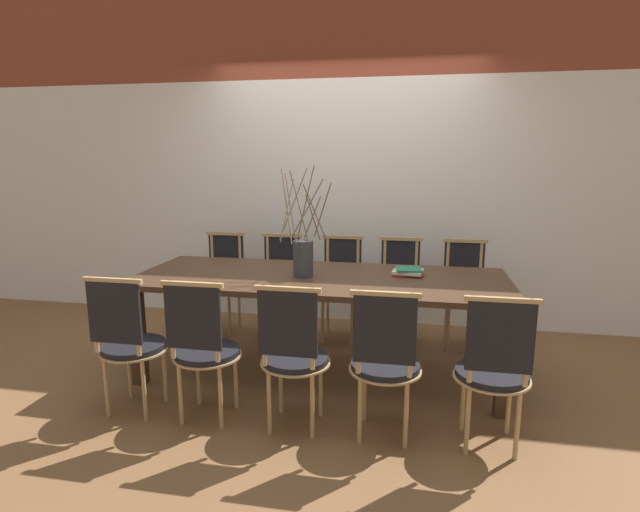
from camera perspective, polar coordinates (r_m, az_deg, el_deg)
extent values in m
plane|color=brown|center=(3.89, 0.00, -13.22)|extent=(16.00, 16.00, 0.00)
cube|color=silver|center=(4.88, 2.95, 5.99)|extent=(12.00, 0.06, 2.33)
cube|color=brown|center=(4.99, 3.15, 24.60)|extent=(12.00, 0.06, 0.87)
cube|color=#422B1C|center=(3.65, 0.00, -2.62)|extent=(2.70, 1.03, 0.04)
cube|color=#422B1C|center=(3.83, -20.11, -8.59)|extent=(0.09, 0.09, 0.72)
cube|color=#422B1C|center=(3.37, 20.34, -11.36)|extent=(0.09, 0.09, 0.72)
cube|color=#422B1C|center=(4.51, -14.79, -5.26)|extent=(0.09, 0.09, 0.72)
cube|color=#422B1C|center=(4.13, 18.51, -7.02)|extent=(0.09, 0.09, 0.72)
cylinder|color=black|center=(3.44, -20.51, -9.63)|extent=(0.40, 0.40, 0.04)
cylinder|color=tan|center=(3.45, -20.48, -9.99)|extent=(0.42, 0.42, 0.01)
cylinder|color=tan|center=(3.69, -20.97, -11.97)|extent=(0.03, 0.03, 0.41)
cylinder|color=tan|center=(3.57, -17.34, -12.54)|extent=(0.03, 0.03, 0.41)
cylinder|color=tan|center=(3.49, -23.24, -13.49)|extent=(0.03, 0.03, 0.41)
cylinder|color=tan|center=(3.36, -19.46, -14.19)|extent=(0.03, 0.03, 0.41)
cylinder|color=tan|center=(3.30, -24.41, -6.17)|extent=(0.03, 0.03, 0.47)
cylinder|color=tan|center=(3.15, -20.23, -6.65)|extent=(0.03, 0.03, 0.47)
cube|color=black|center=(3.22, -22.45, -6.03)|extent=(0.34, 0.02, 0.38)
cube|color=tan|center=(3.17, -22.67, -2.61)|extent=(0.38, 0.03, 0.03)
cylinder|color=black|center=(3.22, -12.76, -10.63)|extent=(0.40, 0.40, 0.04)
cylinder|color=tan|center=(3.23, -12.74, -11.02)|extent=(0.42, 0.42, 0.01)
cylinder|color=tan|center=(3.46, -13.74, -13.06)|extent=(0.03, 0.03, 0.41)
cylinder|color=tan|center=(3.37, -9.62, -13.60)|extent=(0.03, 0.03, 0.41)
cylinder|color=tan|center=(3.25, -15.67, -14.83)|extent=(0.03, 0.03, 0.41)
cylinder|color=tan|center=(3.16, -11.30, -15.49)|extent=(0.03, 0.03, 0.41)
cylinder|color=tan|center=(3.05, -16.65, -7.03)|extent=(0.03, 0.03, 0.47)
cylinder|color=tan|center=(2.93, -11.77, -7.51)|extent=(0.03, 0.03, 0.47)
cube|color=black|center=(2.98, -14.32, -6.87)|extent=(0.34, 0.02, 0.38)
cube|color=tan|center=(2.93, -14.47, -3.18)|extent=(0.38, 0.03, 0.03)
cylinder|color=black|center=(3.05, -2.83, -11.63)|extent=(0.40, 0.40, 0.04)
cylinder|color=tan|center=(3.06, -2.82, -12.03)|extent=(0.42, 0.42, 0.01)
cylinder|color=tan|center=(3.28, -4.51, -14.16)|extent=(0.03, 0.03, 0.41)
cylinder|color=tan|center=(3.23, 0.07, -14.58)|extent=(0.03, 0.03, 0.41)
cylinder|color=tan|center=(3.06, -5.83, -16.18)|extent=(0.03, 0.03, 0.41)
cylinder|color=tan|center=(3.01, -0.89, -16.69)|extent=(0.03, 0.03, 0.41)
cylinder|color=tan|center=(2.84, -6.45, -7.97)|extent=(0.03, 0.03, 0.47)
cylinder|color=tan|center=(2.77, -0.88, -8.38)|extent=(0.03, 0.03, 0.47)
cube|color=black|center=(2.79, -3.73, -7.76)|extent=(0.34, 0.02, 0.38)
cube|color=tan|center=(2.74, -3.76, -3.83)|extent=(0.38, 0.03, 0.03)
cylinder|color=black|center=(2.98, 7.46, -12.30)|extent=(0.40, 0.40, 0.04)
cylinder|color=tan|center=(2.99, 7.45, -12.71)|extent=(0.42, 0.42, 0.01)
cylinder|color=tan|center=(3.20, 5.11, -14.93)|extent=(0.03, 0.03, 0.41)
cylinder|color=tan|center=(3.19, 9.91, -15.15)|extent=(0.03, 0.03, 0.41)
cylinder|color=tan|center=(2.97, 4.58, -17.11)|extent=(0.03, 0.03, 0.41)
cylinder|color=tan|center=(2.96, 9.81, -17.37)|extent=(0.03, 0.03, 0.41)
cylinder|color=tan|center=(2.74, 4.44, -8.69)|extent=(0.03, 0.03, 0.47)
cylinder|color=tan|center=(2.72, 10.34, -8.95)|extent=(0.03, 0.03, 0.47)
cube|color=black|center=(2.71, 7.39, -8.40)|extent=(0.34, 0.02, 0.38)
cube|color=tan|center=(2.66, 7.50, -4.37)|extent=(0.38, 0.03, 0.03)
cylinder|color=black|center=(3.01, 19.02, -12.59)|extent=(0.40, 0.40, 0.04)
cylinder|color=tan|center=(3.02, 18.99, -13.00)|extent=(0.42, 0.42, 0.01)
cylinder|color=tan|center=(3.20, 16.06, -15.30)|extent=(0.03, 0.03, 0.41)
cylinder|color=tan|center=(3.24, 20.78, -15.30)|extent=(0.03, 0.03, 0.41)
cylinder|color=tan|center=(2.97, 16.51, -17.51)|extent=(0.03, 0.03, 0.41)
cylinder|color=tan|center=(3.01, 21.64, -17.47)|extent=(0.03, 0.03, 0.41)
cylinder|color=tan|center=(2.74, 16.94, -9.14)|extent=(0.03, 0.03, 0.47)
cylinder|color=tan|center=(2.79, 22.71, -9.20)|extent=(0.03, 0.03, 0.47)
cube|color=black|center=(2.75, 19.90, -8.75)|extent=(0.34, 0.02, 0.38)
cube|color=tan|center=(2.69, 20.16, -4.78)|extent=(0.38, 0.03, 0.03)
cylinder|color=black|center=(4.73, -11.30, -3.45)|extent=(0.40, 0.40, 0.04)
cylinder|color=tan|center=(4.74, -11.29, -3.73)|extent=(0.42, 0.42, 0.01)
cylinder|color=tan|center=(4.63, -10.30, -6.62)|extent=(0.03, 0.03, 0.41)
cylinder|color=tan|center=(4.73, -13.24, -6.36)|extent=(0.03, 0.03, 0.41)
cylinder|color=tan|center=(4.86, -9.21, -5.71)|extent=(0.03, 0.03, 0.41)
cylinder|color=tan|center=(4.95, -12.03, -5.49)|extent=(0.03, 0.03, 0.41)
cylinder|color=tan|center=(4.78, -9.11, -0.11)|extent=(0.03, 0.03, 0.47)
cylinder|color=tan|center=(4.88, -12.19, 0.01)|extent=(0.03, 0.03, 0.47)
cube|color=black|center=(4.83, -10.65, 0.23)|extent=(0.34, 0.02, 0.38)
cube|color=tan|center=(4.79, -10.76, 2.53)|extent=(0.38, 0.03, 0.03)
cylinder|color=black|center=(4.56, -4.86, -3.84)|extent=(0.40, 0.40, 0.04)
cylinder|color=tan|center=(4.56, -4.85, -4.13)|extent=(0.42, 0.42, 0.01)
cylinder|color=tan|center=(4.47, -3.65, -7.12)|extent=(0.03, 0.03, 0.41)
cylinder|color=tan|center=(4.54, -6.84, -6.89)|extent=(0.03, 0.03, 0.41)
cylinder|color=tan|center=(4.71, -2.86, -6.15)|extent=(0.03, 0.03, 0.41)
cylinder|color=tan|center=(4.77, -5.90, -5.95)|extent=(0.03, 0.03, 0.41)
cylinder|color=tan|center=(4.62, -2.68, -0.37)|extent=(0.03, 0.03, 0.47)
cylinder|color=tan|center=(4.69, -5.99, -0.24)|extent=(0.03, 0.03, 0.47)
cube|color=black|center=(4.66, -4.34, -0.01)|extent=(0.34, 0.02, 0.38)
cube|color=tan|center=(4.62, -4.39, 2.38)|extent=(0.38, 0.03, 0.03)
cylinder|color=black|center=(4.44, 2.27, -4.21)|extent=(0.40, 0.40, 0.04)
cylinder|color=tan|center=(4.45, 2.27, -4.50)|extent=(0.42, 0.42, 0.01)
cylinder|color=tan|center=(4.37, 3.68, -7.56)|extent=(0.03, 0.03, 0.41)
cylinder|color=tan|center=(4.40, 0.32, -7.37)|extent=(0.03, 0.03, 0.41)
cylinder|color=tan|center=(4.61, 4.09, -6.54)|extent=(0.03, 0.03, 0.41)
cylinder|color=tan|center=(4.65, 0.90, -6.37)|extent=(0.03, 0.03, 0.41)
cylinder|color=tan|center=(4.53, 4.36, -0.64)|extent=(0.03, 0.03, 0.47)
cylinder|color=tan|center=(4.56, 0.88, -0.51)|extent=(0.03, 0.03, 0.47)
cube|color=black|center=(4.54, 2.62, -0.27)|extent=(0.34, 0.02, 0.38)
cube|color=tan|center=(4.50, 2.64, 2.17)|extent=(0.38, 0.03, 0.03)
cylinder|color=black|center=(4.40, 8.99, -4.50)|extent=(0.40, 0.40, 0.04)
cylinder|color=tan|center=(4.40, 8.98, -4.80)|extent=(0.42, 0.42, 0.01)
cylinder|color=tan|center=(4.34, 10.56, -7.87)|extent=(0.03, 0.03, 0.41)
cylinder|color=tan|center=(4.34, 7.12, -7.73)|extent=(0.03, 0.03, 0.41)
cylinder|color=tan|center=(4.58, 10.59, -6.82)|extent=(0.03, 0.03, 0.41)
cylinder|color=tan|center=(4.59, 7.34, -6.69)|extent=(0.03, 0.03, 0.41)
cylinder|color=tan|center=(4.50, 10.94, -0.89)|extent=(0.03, 0.03, 0.47)
cylinder|color=tan|center=(4.51, 7.39, -0.76)|extent=(0.03, 0.03, 0.47)
cube|color=black|center=(4.50, 9.18, -0.52)|extent=(0.34, 0.02, 0.38)
cube|color=tan|center=(4.46, 9.25, 1.95)|extent=(0.38, 0.03, 0.03)
cylinder|color=black|center=(4.42, 16.13, -4.74)|extent=(0.40, 0.40, 0.04)
cylinder|color=tan|center=(4.42, 16.11, -5.04)|extent=(0.42, 0.42, 0.01)
cylinder|color=tan|center=(4.38, 17.82, -8.07)|extent=(0.03, 0.03, 0.41)
cylinder|color=tan|center=(4.35, 14.41, -7.99)|extent=(0.03, 0.03, 0.41)
cylinder|color=tan|center=(4.62, 17.44, -7.02)|extent=(0.03, 0.03, 0.41)
cylinder|color=tan|center=(4.59, 14.22, -6.93)|extent=(0.03, 0.03, 0.41)
cylinder|color=tan|center=(4.54, 17.87, -1.14)|extent=(0.03, 0.03, 0.47)
cylinder|color=tan|center=(4.51, 14.36, -1.01)|extent=(0.03, 0.03, 0.47)
cube|color=black|center=(4.52, 16.13, -0.77)|extent=(0.34, 0.02, 0.38)
cube|color=tan|center=(4.48, 16.27, 1.68)|extent=(0.38, 0.03, 0.03)
cylinder|color=#33383D|center=(3.62, -1.94, -0.28)|extent=(0.15, 0.15, 0.26)
cylinder|color=brown|center=(3.52, -3.85, 5.76)|extent=(0.13, 0.22, 0.51)
cylinder|color=brown|center=(3.62, -1.64, 6.10)|extent=(0.14, 0.02, 0.53)
cylinder|color=brown|center=(3.52, -0.78, 4.37)|extent=(0.08, 0.17, 0.34)
cylinder|color=brown|center=(3.52, -3.38, 5.49)|extent=(0.12, 0.16, 0.48)
cylinder|color=brown|center=(3.61, -3.81, 5.25)|extent=(0.05, 0.25, 0.43)
cylinder|color=brown|center=(3.48, -0.54, 4.88)|extent=(0.13, 0.22, 0.41)
cylinder|color=brown|center=(3.62, 0.28, 5.20)|extent=(0.18, 0.26, 0.42)
cylinder|color=brown|center=(3.50, -2.38, 5.63)|extent=(0.14, 0.03, 0.50)
cylinder|color=brown|center=(3.68, -1.47, 5.43)|extent=(0.25, 0.02, 0.44)
cylinder|color=brown|center=(3.63, -0.88, 4.42)|extent=(0.15, 0.12, 0.32)
cylinder|color=brown|center=(3.66, -3.06, 5.97)|extent=(0.18, 0.19, 0.51)
cube|color=maroon|center=(3.74, 9.98, -2.03)|extent=(0.23, 0.18, 0.01)
cube|color=beige|center=(3.73, 10.01, -1.76)|extent=(0.23, 0.21, 0.02)
cube|color=#1E6B4C|center=(3.73, 10.09, -1.50)|extent=(0.20, 0.20, 0.01)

